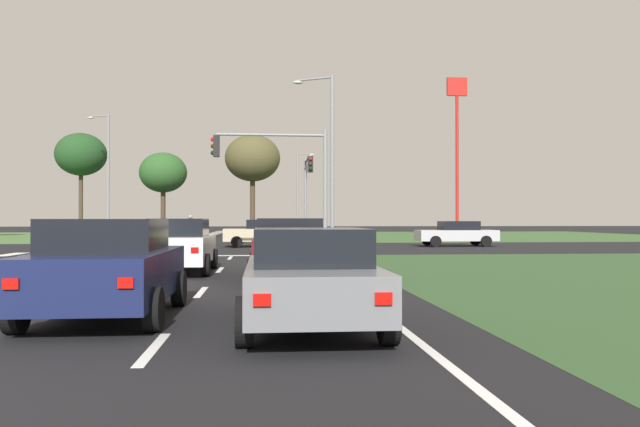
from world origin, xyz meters
name	(u,v)px	position (x,y,z in m)	size (l,w,h in m)	color
ground_plane	(173,248)	(0.00, 30.00, 0.00)	(200.00, 200.00, 0.00)	black
grass_verge_far_right	(478,235)	(25.50, 54.50, 0.00)	(35.00, 35.00, 0.01)	#385B2D
median_island_near	(60,283)	(0.00, 11.00, 0.07)	(1.20, 22.00, 0.14)	gray
median_island_far	(211,235)	(0.00, 55.00, 0.07)	(1.20, 36.00, 0.14)	gray
lane_dash_near	(153,349)	(3.50, 3.34, 0.01)	(0.14, 2.00, 0.01)	silver
lane_dash_second	(201,292)	(3.50, 9.34, 0.01)	(0.14, 2.00, 0.01)	silver
lane_dash_third	(220,270)	(3.50, 15.34, 0.01)	(0.14, 2.00, 0.01)	silver
lane_dash_fourth	(230,258)	(3.50, 21.34, 0.01)	(0.14, 2.00, 0.01)	silver
edge_line_right	(339,279)	(6.85, 12.00, 0.01)	(0.14, 24.00, 0.01)	silver
stop_bar_near	(239,256)	(3.80, 23.00, 0.01)	(6.40, 0.50, 0.01)	silver
crosswalk_bar_near	(11,254)	(-6.40, 24.80, 0.01)	(0.70, 2.80, 0.01)	silver
crosswalk_bar_second	(38,254)	(-5.25, 24.80, 0.01)	(0.70, 2.80, 0.01)	silver
crosswalk_bar_third	(64,254)	(-4.10, 24.80, 0.01)	(0.70, 2.80, 0.01)	silver
crosswalk_bar_fourth	(91,254)	(-2.95, 24.80, 0.01)	(0.70, 2.80, 0.01)	silver
crosswalk_bar_fifth	(117,254)	(-1.80, 24.80, 0.01)	(0.70, 2.80, 0.01)	silver
crosswalk_bar_sixth	(142,254)	(-0.65, 24.80, 0.01)	(0.70, 2.80, 0.01)	silver
crosswalk_bar_seventh	(168,254)	(0.50, 24.80, 0.01)	(0.70, 2.80, 0.01)	silver
car_white_near	(180,245)	(2.37, 14.48, 0.82)	(2.00, 4.49, 1.61)	silver
car_navy_second	(108,268)	(2.37, 5.82, 0.81)	(2.10, 4.19, 1.60)	#161E47
car_maroon_third	(288,248)	(5.50, 12.07, 0.82)	(2.08, 4.36, 1.61)	maroon
car_beige_fifth	(262,233)	(4.76, 31.65, 0.79)	(4.30, 2.06, 1.55)	#BCAD8E
car_silver_sixth	(457,233)	(16.09, 31.33, 0.75)	(4.64, 2.02, 1.46)	#B7B7BC
car_grey_seventh	(309,276)	(5.52, 4.72, 0.75)	(2.03, 4.45, 1.46)	slate
traffic_signal_near_right	(283,168)	(5.71, 23.40, 3.87)	(5.16, 0.32, 5.57)	gray
traffic_signal_far_right	(307,183)	(7.60, 34.95, 3.84)	(0.32, 4.59, 5.58)	gray
street_lamp_second	(329,152)	(8.37, 29.26, 5.22)	(2.18, 1.21, 9.34)	gray
street_lamp_third	(107,170)	(-8.69, 51.50, 5.86)	(2.05, 0.84, 10.65)	gray
street_lamp_fourth	(299,188)	(8.71, 63.95, 4.91)	(2.00, 0.39, 8.82)	gray
pedestrian_at_median	(190,225)	(-0.24, 40.20, 1.18)	(0.34, 0.34, 1.72)	#4C4C4C
fastfood_pole_sign	(457,123)	(21.89, 49.69, 10.06)	(1.80, 0.40, 14.08)	red
treeline_second	(81,155)	(-12.34, 56.73, 7.65)	(4.75, 4.75, 9.72)	#423323
treeline_third	(163,173)	(-4.18, 53.42, 5.75)	(4.26, 4.26, 7.60)	#423323
treeline_fourth	(253,159)	(3.85, 54.55, 7.24)	(5.15, 5.15, 9.48)	#423323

